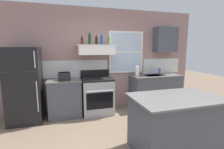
# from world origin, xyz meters

# --- Properties ---
(back_wall) EXTENTS (5.40, 0.11, 2.70)m
(back_wall) POSITION_xyz_m (0.03, 2.23, 1.35)
(back_wall) COLOR gray
(back_wall) RESTS_ON ground_plane
(refrigerator) EXTENTS (0.70, 0.72, 1.68)m
(refrigerator) POSITION_xyz_m (-1.90, 1.84, 0.84)
(refrigerator) COLOR black
(refrigerator) RESTS_ON ground_plane
(counter_left_of_stove) EXTENTS (0.79, 0.63, 0.91)m
(counter_left_of_stove) POSITION_xyz_m (-1.05, 1.90, 0.46)
(counter_left_of_stove) COLOR #474C56
(counter_left_of_stove) RESTS_ON ground_plane
(toaster) EXTENTS (0.30, 0.20, 0.19)m
(toaster) POSITION_xyz_m (-1.04, 1.84, 1.01)
(toaster) COLOR black
(toaster) RESTS_ON counter_left_of_stove
(stove_range) EXTENTS (0.76, 0.69, 1.09)m
(stove_range) POSITION_xyz_m (-0.25, 1.86, 0.46)
(stove_range) COLOR #9EA0A5
(stove_range) RESTS_ON ground_plane
(range_hood_shelf) EXTENTS (0.96, 0.52, 0.24)m
(range_hood_shelf) POSITION_xyz_m (-0.25, 1.96, 1.62)
(range_hood_shelf) COLOR white
(bottle_brown_stout) EXTENTS (0.06, 0.06, 0.22)m
(bottle_brown_stout) POSITION_xyz_m (-0.58, 2.02, 1.84)
(bottle_brown_stout) COLOR #381E0F
(bottle_brown_stout) RESTS_ON range_hood_shelf
(bottle_dark_green_wine) EXTENTS (0.07, 0.07, 0.31)m
(bottle_dark_green_wine) POSITION_xyz_m (-0.40, 1.94, 1.88)
(bottle_dark_green_wine) COLOR #143819
(bottle_dark_green_wine) RESTS_ON range_hood_shelf
(bottle_balsamic_dark) EXTENTS (0.06, 0.06, 0.23)m
(bottle_balsamic_dark) POSITION_xyz_m (-0.24, 1.93, 1.84)
(bottle_balsamic_dark) COLOR black
(bottle_balsamic_dark) RESTS_ON range_hood_shelf
(bottle_blue_liqueur) EXTENTS (0.07, 0.07, 0.28)m
(bottle_blue_liqueur) POSITION_xyz_m (-0.09, 2.01, 1.86)
(bottle_blue_liqueur) COLOR #1E478C
(bottle_blue_liqueur) RESTS_ON range_hood_shelf
(bottle_olive_oil_square) EXTENTS (0.06, 0.06, 0.24)m
(bottle_olive_oil_square) POSITION_xyz_m (0.08, 1.96, 1.85)
(bottle_olive_oil_square) COLOR #4C601E
(bottle_olive_oil_square) RESTS_ON range_hood_shelf
(counter_right_with_sink) EXTENTS (1.43, 0.63, 0.91)m
(counter_right_with_sink) POSITION_xyz_m (1.45, 1.90, 0.46)
(counter_right_with_sink) COLOR #474C56
(counter_right_with_sink) RESTS_ON ground_plane
(sink_faucet) EXTENTS (0.03, 0.17, 0.28)m
(sink_faucet) POSITION_xyz_m (1.35, 2.00, 1.08)
(sink_faucet) COLOR silver
(sink_faucet) RESTS_ON counter_right_with_sink
(paper_towel_roll) EXTENTS (0.11, 0.11, 0.27)m
(paper_towel_roll) POSITION_xyz_m (0.87, 1.90, 1.04)
(paper_towel_roll) COLOR white
(paper_towel_roll) RESTS_ON counter_right_with_sink
(dish_soap_bottle) EXTENTS (0.06, 0.06, 0.18)m
(dish_soap_bottle) POSITION_xyz_m (1.63, 2.00, 1.00)
(dish_soap_bottle) COLOR blue
(dish_soap_bottle) RESTS_ON counter_right_with_sink
(kitchen_island) EXTENTS (1.40, 0.90, 0.91)m
(kitchen_island) POSITION_xyz_m (0.64, -0.05, 0.46)
(kitchen_island) COLOR #474C56
(kitchen_island) RESTS_ON ground_plane
(upper_cabinet_right) EXTENTS (0.64, 0.32, 0.70)m
(upper_cabinet_right) POSITION_xyz_m (1.80, 2.04, 1.90)
(upper_cabinet_right) COLOR #474C56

